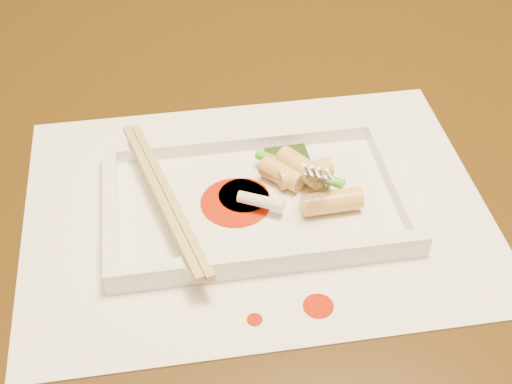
{
  "coord_description": "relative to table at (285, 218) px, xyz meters",
  "views": [
    {
      "loc": [
        -0.11,
        -0.52,
        1.19
      ],
      "look_at": [
        -0.04,
        -0.08,
        0.77
      ],
      "focal_mm": 50.0,
      "sensor_mm": 36.0,
      "label": 1
    }
  ],
  "objects": [
    {
      "name": "chopstick_b",
      "position": [
        -0.12,
        -0.08,
        0.13
      ],
      "size": [
        0.06,
        0.2,
        0.01
      ],
      "primitive_type": "cube",
      "rotation": [
        0.0,
        0.0,
        0.25
      ],
      "color": "tan",
      "rests_on": "plate_rim_near"
    },
    {
      "name": "sauce_splatter_a",
      "position": [
        -0.01,
        -0.2,
        0.1
      ],
      "size": [
        0.02,
        0.02,
        0.0
      ],
      "primitive_type": "cylinder",
      "color": "#B32005",
      "rests_on": "placemat"
    },
    {
      "name": "plate_rim_far",
      "position": [
        -0.04,
        -0.01,
        0.12
      ],
      "size": [
        0.26,
        0.01,
        0.01
      ],
      "primitive_type": "cube",
      "color": "white",
      "rests_on": "plate_base"
    },
    {
      "name": "rice_cake_2",
      "position": [
        -0.0,
        -0.06,
        0.13
      ],
      "size": [
        0.04,
        0.05,
        0.02
      ],
      "primitive_type": "cylinder",
      "rotation": [
        1.57,
        0.0,
        0.61
      ],
      "color": "#EDCB6E",
      "rests_on": "plate_base"
    },
    {
      "name": "sauce_splatter_b",
      "position": [
        -0.06,
        -0.2,
        0.1
      ],
      "size": [
        0.01,
        0.01,
        0.0
      ],
      "primitive_type": "cylinder",
      "color": "#B32005",
      "rests_on": "placemat"
    },
    {
      "name": "veg_piece",
      "position": [
        -0.01,
        -0.04,
        0.12
      ],
      "size": [
        0.04,
        0.03,
        0.01
      ],
      "primitive_type": "cube",
      "rotation": [
        0.0,
        0.0,
        0.04
      ],
      "color": "black",
      "rests_on": "plate_base"
    },
    {
      "name": "rice_cake_1",
      "position": [
        0.0,
        -0.07,
        0.12
      ],
      "size": [
        0.05,
        0.03,
        0.02
      ],
      "primitive_type": "cylinder",
      "rotation": [
        1.57,
        0.0,
        1.79
      ],
      "color": "#EDCB6E",
      "rests_on": "plate_base"
    },
    {
      "name": "scallion_white",
      "position": [
        -0.04,
        -0.1,
        0.12
      ],
      "size": [
        0.04,
        0.03,
        0.01
      ],
      "primitive_type": "cylinder",
      "rotation": [
        1.57,
        0.0,
        1.1
      ],
      "color": "#EAEACC",
      "rests_on": "plate_base"
    },
    {
      "name": "rice_cake_0",
      "position": [
        0.02,
        -0.1,
        0.12
      ],
      "size": [
        0.05,
        0.02,
        0.02
      ],
      "primitive_type": "cylinder",
      "rotation": [
        1.57,
        0.0,
        1.61
      ],
      "color": "#EDCB6E",
      "rests_on": "plate_base"
    },
    {
      "name": "fork",
      "position": [
        0.03,
        -0.06,
        0.18
      ],
      "size": [
        0.09,
        0.1,
        0.14
      ],
      "primitive_type": null,
      "color": "silver",
      "rests_on": "plate_base"
    },
    {
      "name": "scallion_green",
      "position": [
        -0.0,
        -0.06,
        0.12
      ],
      "size": [
        0.07,
        0.06,
        0.01
      ],
      "primitive_type": "cylinder",
      "rotation": [
        1.57,
        0.0,
        0.91
      ],
      "color": "green",
      "rests_on": "plate_base"
    },
    {
      "name": "plate_rim_near",
      "position": [
        -0.04,
        -0.16,
        0.12
      ],
      "size": [
        0.26,
        0.01,
        0.01
      ],
      "primitive_type": "cube",
      "color": "white",
      "rests_on": "plate_base"
    },
    {
      "name": "plate_rim_left",
      "position": [
        -0.17,
        -0.08,
        0.12
      ],
      "size": [
        0.01,
        0.14,
        0.01
      ],
      "primitive_type": "cube",
      "color": "white",
      "rests_on": "plate_base"
    },
    {
      "name": "sauce_blob_1",
      "position": [
        -0.05,
        -0.08,
        0.11
      ],
      "size": [
        0.04,
        0.04,
        0.0
      ],
      "primitive_type": "cylinder",
      "color": "#B32005",
      "rests_on": "plate_base"
    },
    {
      "name": "plate_rim_right",
      "position": [
        0.08,
        -0.08,
        0.12
      ],
      "size": [
        0.01,
        0.14,
        0.01
      ],
      "primitive_type": "cube",
      "color": "white",
      "rests_on": "plate_base"
    },
    {
      "name": "plate_base",
      "position": [
        -0.04,
        -0.08,
        0.11
      ],
      "size": [
        0.26,
        0.16,
        0.01
      ],
      "primitive_type": "cube",
      "color": "white",
      "rests_on": "placemat"
    },
    {
      "name": "table",
      "position": [
        0.0,
        0.0,
        0.0
      ],
      "size": [
        1.4,
        0.9,
        0.75
      ],
      "color": "black",
      "rests_on": "ground"
    },
    {
      "name": "placemat",
      "position": [
        -0.04,
        -0.08,
        0.1
      ],
      "size": [
        0.4,
        0.3,
        0.0
      ],
      "primitive_type": "cube",
      "color": "white",
      "rests_on": "table"
    },
    {
      "name": "chopstick_a",
      "position": [
        -0.13,
        -0.08,
        0.13
      ],
      "size": [
        0.06,
        0.2,
        0.01
      ],
      "primitive_type": "cube",
      "rotation": [
        0.0,
        0.0,
        0.25
      ],
      "color": "tan",
      "rests_on": "plate_rim_near"
    },
    {
      "name": "rice_cake_3",
      "position": [
        -0.02,
        -0.06,
        0.12
      ],
      "size": [
        0.04,
        0.04,
        0.02
      ],
      "primitive_type": "cylinder",
      "rotation": [
        1.57,
        0.0,
        0.77
      ],
      "color": "#EDCB6E",
      "rests_on": "plate_base"
    },
    {
      "name": "sauce_blob_0",
      "position": [
        -0.06,
        -0.08,
        0.11
      ],
      "size": [
        0.06,
        0.06,
        0.0
      ],
      "primitive_type": "cylinder",
      "color": "#B32005",
      "rests_on": "plate_base"
    }
  ]
}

